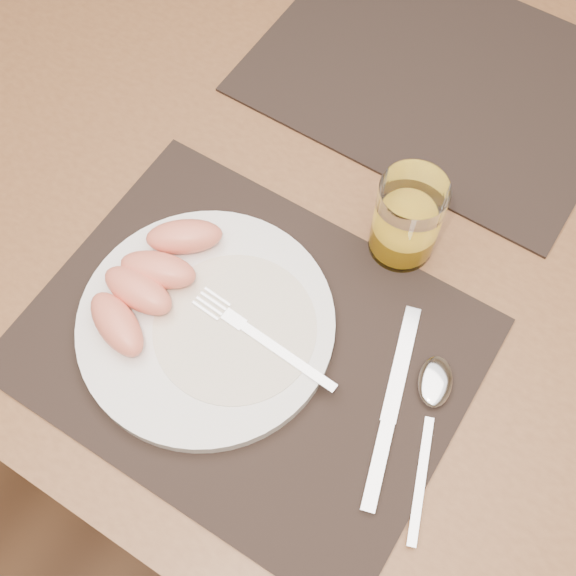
{
  "coord_description": "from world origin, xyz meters",
  "views": [
    {
      "loc": [
        0.16,
        -0.44,
        1.45
      ],
      "look_at": [
        -0.02,
        -0.15,
        0.77
      ],
      "focal_mm": 45.0,
      "sensor_mm": 36.0,
      "label": 1
    }
  ],
  "objects_px": {
    "placemat_far": "(438,75)",
    "spoon": "(433,395)",
    "plate": "(206,324)",
    "juice_glass": "(406,222)",
    "table": "(364,243)",
    "placemat_near": "(248,345)",
    "fork": "(252,332)",
    "knife": "(388,422)"
  },
  "relations": [
    {
      "from": "plate",
      "to": "juice_glass",
      "type": "relative_size",
      "value": 2.47
    },
    {
      "from": "placemat_far",
      "to": "juice_glass",
      "type": "distance_m",
      "value": 0.27
    },
    {
      "from": "table",
      "to": "knife",
      "type": "height_order",
      "value": "knife"
    },
    {
      "from": "placemat_near",
      "to": "knife",
      "type": "height_order",
      "value": "knife"
    },
    {
      "from": "table",
      "to": "fork",
      "type": "relative_size",
      "value": 7.99
    },
    {
      "from": "plate",
      "to": "table",
      "type": "bearing_deg",
      "value": 72.59
    },
    {
      "from": "plate",
      "to": "juice_glass",
      "type": "xyz_separation_m",
      "value": [
        0.12,
        0.2,
        0.04
      ]
    },
    {
      "from": "table",
      "to": "placemat_near",
      "type": "bearing_deg",
      "value": -95.98
    },
    {
      "from": "fork",
      "to": "spoon",
      "type": "height_order",
      "value": "fork"
    },
    {
      "from": "spoon",
      "to": "placemat_near",
      "type": "bearing_deg",
      "value": -164.74
    },
    {
      "from": "placemat_near",
      "to": "fork",
      "type": "xyz_separation_m",
      "value": [
        0.0,
        0.01,
        0.02
      ]
    },
    {
      "from": "placemat_far",
      "to": "table",
      "type": "bearing_deg",
      "value": -83.65
    },
    {
      "from": "fork",
      "to": "juice_glass",
      "type": "xyz_separation_m",
      "value": [
        0.08,
        0.18,
        0.03
      ]
    },
    {
      "from": "placemat_far",
      "to": "spoon",
      "type": "distance_m",
      "value": 0.43
    },
    {
      "from": "plate",
      "to": "fork",
      "type": "bearing_deg",
      "value": 16.14
    },
    {
      "from": "plate",
      "to": "placemat_far",
      "type": "bearing_deg",
      "value": 84.05
    },
    {
      "from": "juice_glass",
      "to": "knife",
      "type": "bearing_deg",
      "value": -65.14
    },
    {
      "from": "placemat_far",
      "to": "plate",
      "type": "height_order",
      "value": "plate"
    },
    {
      "from": "knife",
      "to": "placemat_near",
      "type": "bearing_deg",
      "value": -178.4
    },
    {
      "from": "fork",
      "to": "spoon",
      "type": "xyz_separation_m",
      "value": [
        0.19,
        0.04,
        -0.01
      ]
    },
    {
      "from": "knife",
      "to": "spoon",
      "type": "xyz_separation_m",
      "value": [
        0.03,
        0.05,
        0.0
      ]
    },
    {
      "from": "placemat_far",
      "to": "knife",
      "type": "xyz_separation_m",
      "value": [
        0.16,
        -0.44,
        0.0
      ]
    },
    {
      "from": "plate",
      "to": "spoon",
      "type": "xyz_separation_m",
      "value": [
        0.24,
        0.06,
        -0.0
      ]
    },
    {
      "from": "knife",
      "to": "plate",
      "type": "bearing_deg",
      "value": -176.99
    },
    {
      "from": "placemat_near",
      "to": "knife",
      "type": "xyz_separation_m",
      "value": [
        0.16,
        0.0,
        0.0
      ]
    },
    {
      "from": "table",
      "to": "placemat_far",
      "type": "distance_m",
      "value": 0.24
    },
    {
      "from": "table",
      "to": "juice_glass",
      "type": "relative_size",
      "value": 12.82
    },
    {
      "from": "placemat_near",
      "to": "placemat_far",
      "type": "relative_size",
      "value": 1.0
    },
    {
      "from": "placemat_near",
      "to": "juice_glass",
      "type": "xyz_separation_m",
      "value": [
        0.08,
        0.19,
        0.05
      ]
    },
    {
      "from": "table",
      "to": "fork",
      "type": "distance_m",
      "value": 0.24
    },
    {
      "from": "placemat_near",
      "to": "juice_glass",
      "type": "bearing_deg",
      "value": 68.11
    },
    {
      "from": "placemat_far",
      "to": "plate",
      "type": "xyz_separation_m",
      "value": [
        -0.05,
        -0.45,
        0.01
      ]
    },
    {
      "from": "fork",
      "to": "juice_glass",
      "type": "bearing_deg",
      "value": 67.6
    },
    {
      "from": "spoon",
      "to": "juice_glass",
      "type": "bearing_deg",
      "value": 128.76
    },
    {
      "from": "plate",
      "to": "juice_glass",
      "type": "bearing_deg",
      "value": 57.75
    },
    {
      "from": "plate",
      "to": "spoon",
      "type": "relative_size",
      "value": 1.44
    },
    {
      "from": "placemat_near",
      "to": "juice_glass",
      "type": "relative_size",
      "value": 4.12
    },
    {
      "from": "table",
      "to": "juice_glass",
      "type": "bearing_deg",
      "value": -28.11
    },
    {
      "from": "placemat_far",
      "to": "spoon",
      "type": "bearing_deg",
      "value": -63.88
    },
    {
      "from": "table",
      "to": "plate",
      "type": "distance_m",
      "value": 0.26
    },
    {
      "from": "placemat_far",
      "to": "plate",
      "type": "relative_size",
      "value": 1.67
    },
    {
      "from": "placemat_near",
      "to": "fork",
      "type": "relative_size",
      "value": 2.57
    }
  ]
}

